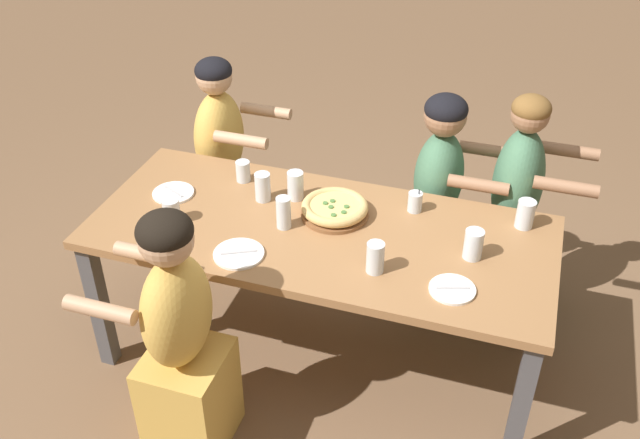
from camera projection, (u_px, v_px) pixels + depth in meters
The scene contains 19 objects.
ground_plane at pixel (320, 351), 3.52m from camera, with size 18.00×18.00×0.00m, color brown.
dining_table at pixel (320, 244), 3.15m from camera, with size 2.02×0.86×0.74m.
pizza_board_main at pixel (335, 209), 3.16m from camera, with size 0.30×0.30×0.07m.
empty_plate_a at pixel (452, 289), 2.76m from camera, with size 0.18×0.18×0.02m.
empty_plate_b at pixel (239, 254), 2.94m from camera, with size 0.21×0.21×0.02m.
empty_plate_c at pixel (173, 193), 3.32m from camera, with size 0.19×0.19×0.02m.
cocktail_glass_blue at pixel (415, 203), 3.19m from camera, with size 0.07×0.07×0.12m.
drinking_glass_a at pixel (375, 258), 2.82m from camera, with size 0.07×0.07×0.13m.
drinking_glass_b at pixel (284, 214), 3.07m from camera, with size 0.06×0.06×0.15m.
drinking_glass_c at pixel (243, 172), 3.40m from camera, with size 0.07×0.07×0.10m.
drinking_glass_d at pixel (473, 246), 2.90m from camera, with size 0.08×0.08×0.13m.
drinking_glass_e at pixel (525, 214), 3.08m from camera, with size 0.08×0.08×0.13m.
drinking_glass_f at pixel (171, 211), 3.12m from camera, with size 0.08×0.08×0.11m.
drinking_glass_g at pixel (295, 187), 3.27m from camera, with size 0.08×0.08×0.14m.
drinking_glass_h at pixel (263, 188), 3.26m from camera, with size 0.07×0.07×0.14m.
diner_far_midright at pixel (436, 206), 3.62m from camera, with size 0.51×0.40×1.15m.
diner_near_midleft at pixel (181, 345), 2.80m from camera, with size 0.51×0.40×1.17m.
diner_far_left at pixel (223, 168), 3.92m from camera, with size 0.51×0.40×1.18m.
diner_far_right at pixel (512, 218), 3.52m from camera, with size 0.51×0.40×1.20m.
Camera 1 is at (0.79, -2.39, 2.54)m, focal length 40.00 mm.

